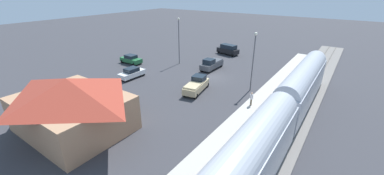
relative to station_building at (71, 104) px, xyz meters
The scene contains 12 objects.
ground_plane 22.56m from the station_building, 100.31° to the right, with size 200.00×200.00×0.00m, color #38383D.
railway_track 28.57m from the station_building, 129.29° to the right, with size 4.80×70.00×0.30m.
platform 26.23m from the station_building, 122.47° to the right, with size 3.20×46.00×0.30m.
station_building is the anchor object (origin of this frame).
pedestrian_on_platform 20.29m from the station_building, 131.06° to the right, with size 0.36×0.36×1.71m.
pickup_tan 16.32m from the station_building, 107.97° to the right, with size 2.93×5.67×2.14m.
sedan_green 23.49m from the station_building, 55.94° to the right, with size 4.51×2.31×1.74m.
sedan_white 15.67m from the station_building, 63.88° to the right, with size 1.92×4.53×1.74m.
pickup_charcoal 25.41m from the station_building, 93.82° to the right, with size 1.98×5.41×2.14m.
suv_black 36.44m from the station_building, 89.10° to the right, with size 5.19×3.11×2.22m.
light_pole_near_platform 23.24m from the station_building, 118.96° to the right, with size 0.44×0.44×8.41m.
light_pole_lot_center 25.44m from the station_building, 77.90° to the right, with size 0.44×0.44×8.74m.
Camera 1 is at (-18.24, 32.60, 13.92)m, focal length 22.12 mm.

